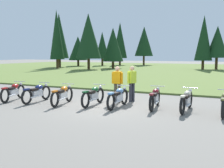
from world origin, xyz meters
TOP-DOWN VIEW (x-y plane):
  - ground_plane at (0.00, 0.00)m, footprint 140.00×140.00m
  - grass_moorland at (0.00, 26.28)m, footprint 80.00×44.00m
  - forest_treeline at (-7.19, 31.04)m, footprint 39.18×23.89m
  - motorcycle_red at (-4.67, -0.62)m, footprint 0.76×2.06m
  - motorcycle_navy at (-3.36, -0.47)m, footprint 0.62×2.10m
  - motorcycle_orange at (-1.93, -0.45)m, footprint 0.67×2.09m
  - motorcycle_british_green at (-0.59, -0.05)m, footprint 0.62×2.10m
  - motorcycle_sky_blue at (0.57, -0.00)m, footprint 0.62×2.10m
  - motorcycle_maroon at (2.02, 0.46)m, footprint 0.62×2.10m
  - motorcycle_cream at (3.30, 0.44)m, footprint 0.62×2.10m
  - rider_checking_bike at (0.08, 1.01)m, footprint 0.55×0.22m
  - rider_near_row_end at (0.60, 1.51)m, footprint 0.35×0.51m

SIDE VIEW (x-z plane):
  - ground_plane at x=0.00m, z-range 0.00..0.00m
  - grass_moorland at x=0.00m, z-range 0.00..0.10m
  - motorcycle_red at x=-4.67m, z-range 0.00..0.88m
  - motorcycle_navy at x=-3.36m, z-range 0.00..0.88m
  - motorcycle_orange at x=-1.93m, z-range 0.00..0.88m
  - motorcycle_british_green at x=-0.59m, z-range 0.00..0.88m
  - motorcycle_sky_blue at x=0.57m, z-range 0.00..0.88m
  - motorcycle_maroon at x=2.02m, z-range 0.00..0.88m
  - motorcycle_cream at x=3.30m, z-range 0.00..0.88m
  - rider_checking_bike at x=0.08m, z-range 0.11..1.78m
  - rider_near_row_end at x=0.60m, z-range 0.11..1.78m
  - forest_treeline at x=-7.19m, z-range -0.03..8.49m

